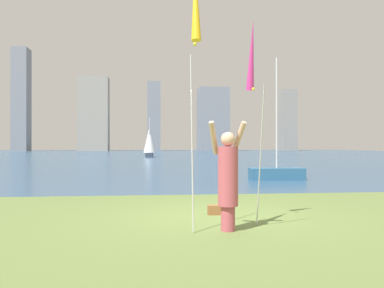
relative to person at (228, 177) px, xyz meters
name	(u,v)px	position (x,y,z in m)	size (l,w,h in m)	color
ground	(160,156)	(0.00, 52.37, -1.01)	(120.00, 138.00, 0.12)	#5B7038
person	(228,177)	(0.00, 0.00, 0.00)	(0.71, 0.52, 1.93)	#B24C59
kite_flag_left	(195,6)	(-0.62, -0.42, 2.83)	(0.16, 0.98, 4.59)	#B2B2B7
kite_flag_right	(252,59)	(0.62, 0.71, 2.22)	(0.16, 1.09, 3.92)	#B2B2B7
bag	(215,210)	(0.04, 1.60, -0.84)	(0.31, 0.17, 0.21)	brown
sailboat_3	(149,142)	(-1.47, 43.85, 0.93)	(1.58, 3.07, 5.02)	#333D51
sailboat_4	(277,173)	(4.08, 9.80, -0.63)	(2.36, 0.89, 5.28)	#2D6084
skyline_tower_0	(21,100)	(-33.67, 96.56, 11.98)	(3.78, 4.37, 25.85)	gray
skyline_tower_1	(94,114)	(-16.04, 98.79, 8.66)	(7.61, 5.09, 19.21)	gray
skyline_tower_2	(154,117)	(-0.42, 100.30, 8.28)	(3.44, 4.79, 18.46)	gray
skyline_tower_3	(213,120)	(15.09, 96.86, 7.31)	(7.84, 7.28, 16.52)	gray
skyline_tower_4	(288,120)	(36.63, 99.78, 7.46)	(3.97, 4.65, 16.81)	gray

